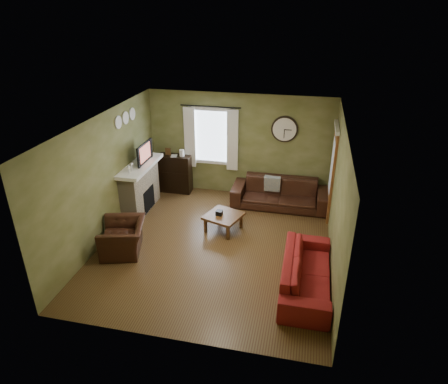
% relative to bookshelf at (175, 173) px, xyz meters
% --- Properties ---
extents(floor, '(4.60, 5.20, 0.00)m').
position_rel_bookshelf_xyz_m(floor, '(1.63, -2.33, -0.50)').
color(floor, '#4D361C').
rests_on(floor, ground).
extents(ceiling, '(4.60, 5.20, 0.00)m').
position_rel_bookshelf_xyz_m(ceiling, '(1.63, -2.33, 2.10)').
color(ceiling, white).
rests_on(ceiling, ground).
extents(wall_left, '(0.00, 5.20, 2.60)m').
position_rel_bookshelf_xyz_m(wall_left, '(-0.67, -2.33, 0.80)').
color(wall_left, olive).
rests_on(wall_left, ground).
extents(wall_right, '(0.00, 5.20, 2.60)m').
position_rel_bookshelf_xyz_m(wall_right, '(3.93, -2.33, 0.80)').
color(wall_right, olive).
rests_on(wall_right, ground).
extents(wall_back, '(4.60, 0.00, 2.60)m').
position_rel_bookshelf_xyz_m(wall_back, '(1.63, 0.27, 0.80)').
color(wall_back, olive).
rests_on(wall_back, ground).
extents(wall_front, '(4.60, 0.00, 2.60)m').
position_rel_bookshelf_xyz_m(wall_front, '(1.63, -4.93, 0.80)').
color(wall_front, olive).
rests_on(wall_front, ground).
extents(fireplace, '(0.40, 1.40, 1.10)m').
position_rel_bookshelf_xyz_m(fireplace, '(-0.47, -1.18, 0.05)').
color(fireplace, tan).
rests_on(fireplace, floor).
extents(firebox, '(0.04, 0.60, 0.55)m').
position_rel_bookshelf_xyz_m(firebox, '(-0.28, -1.18, -0.20)').
color(firebox, black).
rests_on(firebox, fireplace).
extents(mantel, '(0.58, 1.60, 0.08)m').
position_rel_bookshelf_xyz_m(mantel, '(-0.44, -1.18, 0.64)').
color(mantel, white).
rests_on(mantel, fireplace).
extents(tv, '(0.08, 0.60, 0.35)m').
position_rel_bookshelf_xyz_m(tv, '(-0.42, -1.03, 0.85)').
color(tv, black).
rests_on(tv, mantel).
extents(tv_screen, '(0.02, 0.62, 0.36)m').
position_rel_bookshelf_xyz_m(tv_screen, '(-0.34, -1.03, 0.91)').
color(tv_screen, '#994C3F').
rests_on(tv_screen, mantel).
extents(medallion_left, '(0.28, 0.28, 0.03)m').
position_rel_bookshelf_xyz_m(medallion_left, '(-0.65, -1.53, 1.75)').
color(medallion_left, white).
rests_on(medallion_left, wall_left).
extents(medallion_mid, '(0.28, 0.28, 0.03)m').
position_rel_bookshelf_xyz_m(medallion_mid, '(-0.65, -1.18, 1.75)').
color(medallion_mid, white).
rests_on(medallion_mid, wall_left).
extents(medallion_right, '(0.28, 0.28, 0.03)m').
position_rel_bookshelf_xyz_m(medallion_right, '(-0.65, -0.83, 1.75)').
color(medallion_right, white).
rests_on(medallion_right, wall_left).
extents(window_pane, '(1.00, 0.02, 1.30)m').
position_rel_bookshelf_xyz_m(window_pane, '(0.93, 0.25, 1.00)').
color(window_pane, silver).
rests_on(window_pane, wall_back).
extents(curtain_rod, '(0.03, 0.03, 1.50)m').
position_rel_bookshelf_xyz_m(curtain_rod, '(0.93, 0.15, 1.77)').
color(curtain_rod, black).
rests_on(curtain_rod, wall_back).
extents(curtain_left, '(0.28, 0.04, 1.55)m').
position_rel_bookshelf_xyz_m(curtain_left, '(0.38, 0.15, 0.95)').
color(curtain_left, white).
rests_on(curtain_left, wall_back).
extents(curtain_right, '(0.28, 0.04, 1.55)m').
position_rel_bookshelf_xyz_m(curtain_right, '(1.48, 0.15, 0.95)').
color(curtain_right, white).
rests_on(curtain_right, wall_back).
extents(wall_clock, '(0.64, 0.06, 0.64)m').
position_rel_bookshelf_xyz_m(wall_clock, '(2.73, 0.22, 1.30)').
color(wall_clock, white).
rests_on(wall_clock, wall_back).
extents(door, '(0.05, 0.90, 2.10)m').
position_rel_bookshelf_xyz_m(door, '(3.90, -0.48, 0.55)').
color(door, brown).
rests_on(door, floor).
extents(bookshelf, '(0.84, 0.36, 1.00)m').
position_rel_bookshelf_xyz_m(bookshelf, '(0.00, 0.00, 0.00)').
color(bookshelf, black).
rests_on(bookshelf, floor).
extents(book, '(0.19, 0.23, 0.02)m').
position_rel_bookshelf_xyz_m(book, '(-0.06, -0.08, 0.46)').
color(book, '#513219').
rests_on(book, bookshelf).
extents(sofa_brown, '(2.31, 0.90, 0.68)m').
position_rel_bookshelf_xyz_m(sofa_brown, '(2.76, -0.26, -0.16)').
color(sofa_brown, black).
rests_on(sofa_brown, floor).
extents(pillow_left, '(0.39, 0.12, 0.39)m').
position_rel_bookshelf_xyz_m(pillow_left, '(2.56, -0.20, 0.05)').
color(pillow_left, gray).
rests_on(pillow_left, sofa_brown).
extents(pillow_right, '(0.37, 0.16, 0.36)m').
position_rel_bookshelf_xyz_m(pillow_right, '(2.54, -0.16, 0.05)').
color(pillow_right, gray).
rests_on(pillow_right, sofa_brown).
extents(sofa_red, '(0.82, 2.11, 0.61)m').
position_rel_bookshelf_xyz_m(sofa_red, '(3.50, -3.25, -0.19)').
color(sofa_red, maroon).
rests_on(sofa_red, floor).
extents(armchair, '(1.07, 1.15, 0.62)m').
position_rel_bookshelf_xyz_m(armchair, '(-0.11, -2.90, -0.19)').
color(armchair, black).
rests_on(armchair, floor).
extents(coffee_table, '(0.91, 0.91, 0.38)m').
position_rel_bookshelf_xyz_m(coffee_table, '(1.67, -1.68, -0.31)').
color(coffee_table, '#513219').
rests_on(coffee_table, floor).
extents(tissue_box, '(0.14, 0.14, 0.10)m').
position_rel_bookshelf_xyz_m(tissue_box, '(1.58, -1.71, -0.10)').
color(tissue_box, black).
rests_on(tissue_box, coffee_table).
extents(wine_glass_a, '(0.06, 0.06, 0.19)m').
position_rel_bookshelf_xyz_m(wine_glass_a, '(-0.42, -1.74, 0.77)').
color(wine_glass_a, white).
rests_on(wine_glass_a, mantel).
extents(wine_glass_b, '(0.07, 0.07, 0.19)m').
position_rel_bookshelf_xyz_m(wine_glass_b, '(-0.42, -1.58, 0.78)').
color(wine_glass_b, white).
rests_on(wine_glass_b, mantel).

